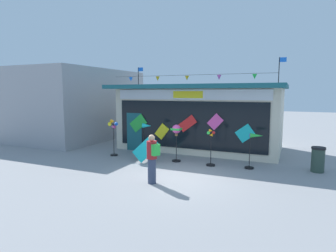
{
  "coord_description": "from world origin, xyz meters",
  "views": [
    {
      "loc": [
        3.68,
        -9.29,
        3.1
      ],
      "look_at": [
        -1.65,
        2.68,
        1.51
      ],
      "focal_mm": 30.08,
      "sensor_mm": 36.0,
      "label": 1
    }
  ],
  "objects_px": {
    "wind_spinner_center_left": "(176,133)",
    "wind_spinner_right": "(254,146)",
    "display_kite_on_ground": "(146,149)",
    "wind_spinner_center_right": "(211,148)",
    "wind_spinner_far_left": "(113,131)",
    "person_near_camera": "(152,158)",
    "kite_shop_building": "(200,117)",
    "wind_spinner_left": "(146,133)",
    "trash_bin": "(318,159)"
  },
  "relations": [
    {
      "from": "wind_spinner_center_right",
      "to": "wind_spinner_left",
      "type": "bearing_deg",
      "value": 176.93
    },
    {
      "from": "person_near_camera",
      "to": "wind_spinner_center_right",
      "type": "bearing_deg",
      "value": 179.31
    },
    {
      "from": "wind_spinner_left",
      "to": "wind_spinner_center_left",
      "type": "height_order",
      "value": "wind_spinner_center_left"
    },
    {
      "from": "wind_spinner_far_left",
      "to": "person_near_camera",
      "type": "xyz_separation_m",
      "value": [
        3.65,
        -2.98,
        -0.34
      ]
    },
    {
      "from": "wind_spinner_left",
      "to": "wind_spinner_center_right",
      "type": "bearing_deg",
      "value": -3.07
    },
    {
      "from": "kite_shop_building",
      "to": "wind_spinner_far_left",
      "type": "distance_m",
      "value": 4.86
    },
    {
      "from": "wind_spinner_left",
      "to": "wind_spinner_center_left",
      "type": "bearing_deg",
      "value": -2.38
    },
    {
      "from": "wind_spinner_center_right",
      "to": "kite_shop_building",
      "type": "bearing_deg",
      "value": 114.27
    },
    {
      "from": "trash_bin",
      "to": "person_near_camera",
      "type": "bearing_deg",
      "value": -143.61
    },
    {
      "from": "kite_shop_building",
      "to": "wind_spinner_left",
      "type": "relative_size",
      "value": 5.3
    },
    {
      "from": "display_kite_on_ground",
      "to": "wind_spinner_left",
      "type": "bearing_deg",
      "value": 118.39
    },
    {
      "from": "wind_spinner_left",
      "to": "wind_spinner_center_right",
      "type": "xyz_separation_m",
      "value": [
        3.18,
        -0.17,
        -0.41
      ]
    },
    {
      "from": "wind_spinner_far_left",
      "to": "display_kite_on_ground",
      "type": "bearing_deg",
      "value": -15.36
    },
    {
      "from": "wind_spinner_right",
      "to": "display_kite_on_ground",
      "type": "relative_size",
      "value": 1.27
    },
    {
      "from": "kite_shop_building",
      "to": "wind_spinner_center_right",
      "type": "bearing_deg",
      "value": -65.73
    },
    {
      "from": "wind_spinner_far_left",
      "to": "wind_spinner_right",
      "type": "relative_size",
      "value": 1.22
    },
    {
      "from": "wind_spinner_far_left",
      "to": "wind_spinner_center_right",
      "type": "xyz_separation_m",
      "value": [
        4.85,
        0.07,
        -0.45
      ]
    },
    {
      "from": "wind_spinner_far_left",
      "to": "wind_spinner_center_left",
      "type": "height_order",
      "value": "wind_spinner_far_left"
    },
    {
      "from": "wind_spinner_left",
      "to": "wind_spinner_center_left",
      "type": "relative_size",
      "value": 0.99
    },
    {
      "from": "wind_spinner_center_left",
      "to": "display_kite_on_ground",
      "type": "height_order",
      "value": "wind_spinner_center_left"
    },
    {
      "from": "wind_spinner_far_left",
      "to": "wind_spinner_center_left",
      "type": "bearing_deg",
      "value": 3.09
    },
    {
      "from": "wind_spinner_right",
      "to": "wind_spinner_left",
      "type": "bearing_deg",
      "value": -179.28
    },
    {
      "from": "wind_spinner_center_left",
      "to": "wind_spinner_left",
      "type": "bearing_deg",
      "value": 177.62
    },
    {
      "from": "wind_spinner_center_right",
      "to": "wind_spinner_right",
      "type": "height_order",
      "value": "wind_spinner_center_right"
    },
    {
      "from": "wind_spinner_left",
      "to": "display_kite_on_ground",
      "type": "height_order",
      "value": "wind_spinner_left"
    },
    {
      "from": "wind_spinner_center_left",
      "to": "trash_bin",
      "type": "height_order",
      "value": "wind_spinner_center_left"
    },
    {
      "from": "wind_spinner_left",
      "to": "wind_spinner_far_left",
      "type": "bearing_deg",
      "value": -171.81
    },
    {
      "from": "wind_spinner_center_left",
      "to": "wind_spinner_right",
      "type": "bearing_deg",
      "value": 2.2
    },
    {
      "from": "wind_spinner_center_right",
      "to": "trash_bin",
      "type": "height_order",
      "value": "wind_spinner_center_right"
    },
    {
      "from": "kite_shop_building",
      "to": "person_near_camera",
      "type": "bearing_deg",
      "value": -86.75
    },
    {
      "from": "kite_shop_building",
      "to": "wind_spinner_center_left",
      "type": "distance_m",
      "value": 3.4
    },
    {
      "from": "wind_spinner_far_left",
      "to": "wind_spinner_right",
      "type": "bearing_deg",
      "value": 2.64
    },
    {
      "from": "wind_spinner_center_left",
      "to": "wind_spinner_right",
      "type": "distance_m",
      "value": 3.34
    },
    {
      "from": "wind_spinner_center_left",
      "to": "trash_bin",
      "type": "distance_m",
      "value": 5.76
    },
    {
      "from": "wind_spinner_left",
      "to": "wind_spinner_right",
      "type": "xyz_separation_m",
      "value": [
        4.89,
        0.06,
        -0.23
      ]
    },
    {
      "from": "wind_spinner_center_left",
      "to": "wind_spinner_right",
      "type": "height_order",
      "value": "wind_spinner_center_left"
    },
    {
      "from": "kite_shop_building",
      "to": "person_near_camera",
      "type": "xyz_separation_m",
      "value": [
        0.37,
        -6.52,
        -0.87
      ]
    },
    {
      "from": "kite_shop_building",
      "to": "trash_bin",
      "type": "bearing_deg",
      "value": -25.25
    },
    {
      "from": "wind_spinner_far_left",
      "to": "wind_spinner_left",
      "type": "xyz_separation_m",
      "value": [
        1.67,
        0.24,
        -0.04
      ]
    },
    {
      "from": "wind_spinner_right",
      "to": "person_near_camera",
      "type": "bearing_deg",
      "value": -131.55
    },
    {
      "from": "wind_spinner_left",
      "to": "person_near_camera",
      "type": "bearing_deg",
      "value": -58.35
    },
    {
      "from": "wind_spinner_center_left",
      "to": "trash_bin",
      "type": "bearing_deg",
      "value": 7.22
    },
    {
      "from": "person_near_camera",
      "to": "wind_spinner_left",
      "type": "bearing_deg",
      "value": -127.63
    },
    {
      "from": "trash_bin",
      "to": "kite_shop_building",
      "type": "bearing_deg",
      "value": 154.75
    },
    {
      "from": "wind_spinner_far_left",
      "to": "person_near_camera",
      "type": "distance_m",
      "value": 4.72
    },
    {
      "from": "wind_spinner_left",
      "to": "trash_bin",
      "type": "relative_size",
      "value": 1.68
    },
    {
      "from": "person_near_camera",
      "to": "wind_spinner_center_left",
      "type": "bearing_deg",
      "value": -151.87
    },
    {
      "from": "wind_spinner_center_left",
      "to": "person_near_camera",
      "type": "xyz_separation_m",
      "value": [
        0.41,
        -3.15,
        -0.42
      ]
    },
    {
      "from": "wind_spinner_center_left",
      "to": "wind_spinner_far_left",
      "type": "bearing_deg",
      "value": -176.91
    },
    {
      "from": "display_kite_on_ground",
      "to": "wind_spinner_center_right",
      "type": "bearing_deg",
      "value": 13.39
    }
  ]
}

